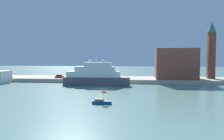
% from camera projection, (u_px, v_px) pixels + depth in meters
% --- Properties ---
extents(ground, '(400.00, 400.00, 0.00)m').
position_uv_depth(ground, '(102.00, 89.00, 79.63)').
color(ground, slate).
extents(quay_dock, '(110.00, 18.64, 1.59)m').
position_uv_depth(quay_dock, '(112.00, 79.00, 104.65)').
color(quay_dock, '#B7AD99').
rests_on(quay_dock, ground).
extents(large_yacht, '(24.57, 4.04, 11.23)m').
position_uv_depth(large_yacht, '(96.00, 76.00, 87.76)').
color(large_yacht, '#4C4C51').
rests_on(large_yacht, ground).
extents(small_motorboat, '(4.33, 1.56, 3.09)m').
position_uv_depth(small_motorboat, '(102.00, 100.00, 53.40)').
color(small_motorboat, navy).
rests_on(small_motorboat, ground).
extents(harbor_building, '(16.45, 15.03, 12.56)m').
position_uv_depth(harbor_building, '(175.00, 64.00, 99.38)').
color(harbor_building, brown).
rests_on(harbor_building, quay_dock).
extents(bell_tower, '(3.79, 3.79, 23.76)m').
position_uv_depth(bell_tower, '(211.00, 48.00, 99.66)').
color(bell_tower, brown).
rests_on(bell_tower, quay_dock).
extents(parked_car, '(3.86, 1.67, 1.38)m').
position_uv_depth(parked_car, '(60.00, 77.00, 103.17)').
color(parked_car, '#B21E1E').
rests_on(parked_car, quay_dock).
extents(person_figure, '(0.36, 0.36, 1.66)m').
position_uv_depth(person_figure, '(68.00, 77.00, 99.26)').
color(person_figure, '#4C4C4C').
rests_on(person_figure, quay_dock).
extents(mooring_bollard, '(0.41, 0.41, 0.73)m').
position_uv_depth(mooring_bollard, '(128.00, 79.00, 95.53)').
color(mooring_bollard, black).
rests_on(mooring_bollard, quay_dock).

